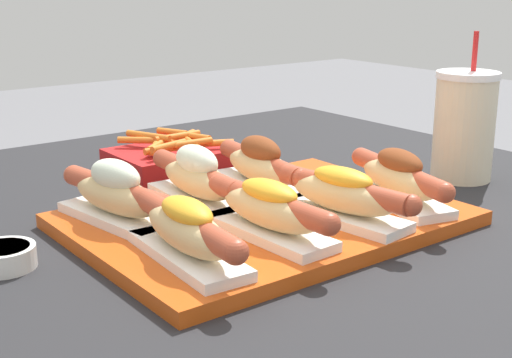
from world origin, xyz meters
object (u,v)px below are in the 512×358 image
object	(u,v)px
hot_dog_5	(195,177)
hot_dog_6	(262,166)
hot_dog_1	(269,209)
hot_dog_4	(117,195)
fries_basket	(170,158)
sauce_bowl	(4,256)
drink_cup	(464,126)
hot_dog_0	(187,231)
hot_dog_3	(399,178)
serving_tray	(265,219)
hot_dog_2	(344,194)

from	to	relation	value
hot_dog_5	hot_dog_6	distance (m)	0.11
hot_dog_1	hot_dog_4	distance (m)	0.19
hot_dog_6	fries_basket	distance (m)	0.23
hot_dog_6	sauce_bowl	distance (m)	0.37
sauce_bowl	drink_cup	bearing A→B (deg)	-6.66
hot_dog_5	fries_basket	distance (m)	0.24
hot_dog_0	hot_dog_3	bearing A→B (deg)	-0.18
hot_dog_1	hot_dog_6	bearing A→B (deg)	54.39
serving_tray	hot_dog_1	world-z (taller)	hot_dog_1
sauce_bowl	drink_cup	size ratio (longest dim) A/B	0.30
hot_dog_3	hot_dog_5	distance (m)	0.27
serving_tray	fries_basket	bearing A→B (deg)	81.99
serving_tray	fries_basket	xyz separation A→B (m)	(0.04, 0.31, 0.01)
serving_tray	sauce_bowl	size ratio (longest dim) A/B	6.77
drink_cup	hot_dog_1	bearing A→B (deg)	-172.53
hot_dog_4	hot_dog_0	bearing A→B (deg)	-88.92
hot_dog_3	hot_dog_6	xyz separation A→B (m)	(-0.11, 0.16, 0.00)
serving_tray	fries_basket	distance (m)	0.31
hot_dog_1	hot_dog_4	xyz separation A→B (m)	(-0.12, 0.15, 0.00)
drink_cup	hot_dog_4	bearing A→B (deg)	170.13
hot_dog_0	drink_cup	xyz separation A→B (m)	(0.54, 0.06, 0.03)
hot_dog_4	hot_dog_6	size ratio (longest dim) A/B	1.00
hot_dog_2	hot_dog_3	size ratio (longest dim) A/B	1.02
hot_dog_0	serving_tray	bearing A→B (deg)	24.39
hot_dog_3	sauce_bowl	xyz separation A→B (m)	(-0.48, 0.14, -0.04)
sauce_bowl	hot_dog_0	bearing A→B (deg)	-43.42
hot_dog_0	sauce_bowl	distance (m)	0.21
hot_dog_4	hot_dog_5	distance (m)	0.12
hot_dog_3	hot_dog_4	bearing A→B (deg)	154.69
hot_dog_0	hot_dog_3	size ratio (longest dim) A/B	1.03
hot_dog_6	fries_basket	xyz separation A→B (m)	(-0.01, 0.23, -0.03)
serving_tray	hot_dog_6	bearing A→B (deg)	54.41
hot_dog_0	hot_dog_6	size ratio (longest dim) A/B	1.00
hot_dog_0	fries_basket	distance (m)	0.44
sauce_bowl	fries_basket	world-z (taller)	fries_basket
hot_dog_3	drink_cup	xyz separation A→B (m)	(0.22, 0.06, 0.03)
hot_dog_2	sauce_bowl	size ratio (longest dim) A/B	3.11
hot_dog_5	hot_dog_2	bearing A→B (deg)	-57.04
hot_dog_4	drink_cup	bearing A→B (deg)	-9.87
hot_dog_0	hot_dog_4	bearing A→B (deg)	91.08
sauce_bowl	drink_cup	xyz separation A→B (m)	(0.69, -0.08, 0.07)
serving_tray	hot_dog_1	xyz separation A→B (m)	(-0.05, -0.07, 0.04)
hot_dog_3	hot_dog_4	size ratio (longest dim) A/B	0.98
serving_tray	drink_cup	distance (m)	0.39
serving_tray	hot_dog_1	distance (m)	0.10
serving_tray	hot_dog_2	size ratio (longest dim) A/B	2.18
hot_dog_0	hot_dog_2	xyz separation A→B (m)	(0.22, -0.01, -0.00)
hot_dog_0	hot_dog_2	bearing A→B (deg)	-1.72
hot_dog_2	hot_dog_3	distance (m)	0.10
hot_dog_3	hot_dog_4	xyz separation A→B (m)	(-0.33, 0.16, 0.00)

